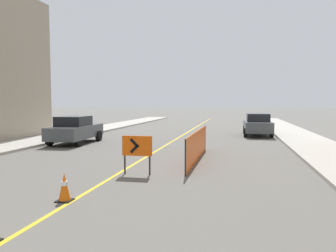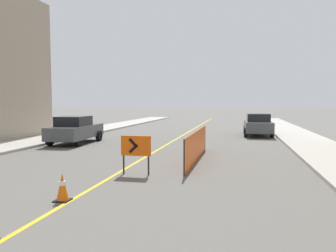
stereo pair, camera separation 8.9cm
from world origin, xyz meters
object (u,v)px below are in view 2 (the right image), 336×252
(parked_car_curb_near, at_px, (75,130))
(parked_car_curb_mid, at_px, (258,125))
(traffic_cone_fifth, at_px, (62,187))
(arrow_barricade_primary, at_px, (136,147))

(parked_car_curb_near, xyz_separation_m, parked_car_curb_mid, (10.64, 6.75, 0.00))
(parked_car_curb_mid, bearing_deg, traffic_cone_fifth, -108.93)
(arrow_barricade_primary, distance_m, parked_car_curb_mid, 14.66)
(traffic_cone_fifth, relative_size, parked_car_curb_mid, 0.16)
(traffic_cone_fifth, height_order, parked_car_curb_near, parked_car_curb_near)
(parked_car_curb_near, bearing_deg, traffic_cone_fifth, -66.55)
(arrow_barricade_primary, distance_m, parked_car_curb_near, 9.34)
(traffic_cone_fifth, distance_m, parked_car_curb_mid, 17.95)
(traffic_cone_fifth, bearing_deg, arrow_barricade_primary, 75.23)
(arrow_barricade_primary, height_order, parked_car_curb_near, parked_car_curb_near)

